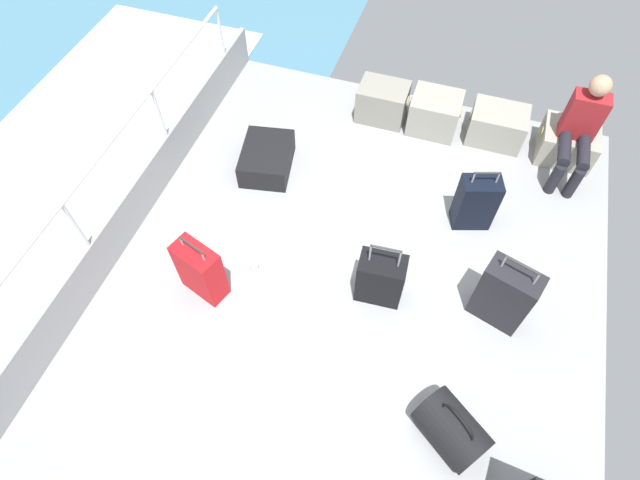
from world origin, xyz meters
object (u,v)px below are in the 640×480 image
Objects in this scene: cargo_crate_3 at (567,143)px; suitcase_3 at (200,271)px; passenger_seated at (581,128)px; suitcase_1 at (504,295)px; paper_cup at (254,267)px; suitcase_0 at (476,202)px; cargo_crate_1 at (435,113)px; duffel_bag at (452,429)px; suitcase_4 at (267,159)px; suitcase_5 at (380,278)px; cargo_crate_0 at (382,102)px; cargo_crate_2 at (497,125)px.

suitcase_3 is at bearing -137.44° from cargo_crate_3.
passenger_seated is 1.32× the size of suitcase_1.
paper_cup is (-2.59, -2.38, -0.13)m from cargo_crate_3.
suitcase_3 is (-2.12, -1.49, 0.00)m from suitcase_0.
suitcase_3 is (-2.49, -0.55, -0.04)m from suitcase_1.
paper_cup is (-2.15, -0.24, -0.28)m from suitcase_1.
cargo_crate_1 is 0.90× the size of duffel_bag.
duffel_bag is (2.29, -0.59, -0.11)m from suitcase_3.
passenger_seated is 1.45× the size of suitcase_4.
suitcase_5 is at bearing -122.73° from cargo_crate_3.
cargo_crate_0 is 0.80× the size of suitcase_0.
suitcase_5 reaches higher than suitcase_4.
cargo_crate_0 is 0.78× the size of suitcase_5.
suitcase_3 reaches higher than cargo_crate_3.
duffel_bag is (-0.64, -3.10, -0.37)m from passenger_seated.
suitcase_1 is at bearing -82.40° from cargo_crate_2.
cargo_crate_0 is 0.78× the size of suitcase_4.
suitcase_5 is (-1.45, -2.08, -0.29)m from passenger_seated.
suitcase_0 is at bearing -128.24° from passenger_seated.
passenger_seated reaches higher than cargo_crate_3.
cargo_crate_3 is at bearing -2.49° from cargo_crate_2.
passenger_seated is at bearing 77.22° from suitcase_1.
suitcase_5 is at bearing 128.39° from duffel_bag.
suitcase_5 reaches higher than cargo_crate_3.
cargo_crate_3 is at bearing 56.12° from suitcase_0.
cargo_crate_3 is at bearing 78.25° from suitcase_1.
suitcase_0 is 1.24m from suitcase_5.
duffel_bag reaches higher than cargo_crate_2.
suitcase_1 is at bearing -101.75° from cargo_crate_3.
duffel_bag is at bearing -88.42° from cargo_crate_2.
suitcase_3 is at bearing -167.51° from suitcase_1.
suitcase_4 is at bearing 90.52° from suitcase_3.
cargo_crate_1 reaches higher than paper_cup.
passenger_seated is (2.00, -0.16, 0.34)m from cargo_crate_0.
suitcase_4 is 1.18× the size of duffel_bag.
cargo_crate_1 is at bearing 173.32° from passenger_seated.
suitcase_4 is at bearing -129.40° from cargo_crate_0.
cargo_crate_3 is 3.52m from paper_cup.
suitcase_1 is at bearing 6.80° from suitcase_5.
suitcase_3 is (-2.20, -2.72, 0.11)m from cargo_crate_2.
cargo_crate_2 is at bearing 86.61° from suitcase_0.
suitcase_4 is (-1.53, -1.15, -0.08)m from cargo_crate_1.
suitcase_3 reaches higher than cargo_crate_0.
paper_cup is (0.34, 0.31, -0.24)m from suitcase_3.
suitcase_4 is (-2.94, -1.16, -0.05)m from cargo_crate_3.
cargo_crate_3 is at bearing 42.56° from suitcase_3.
suitcase_1 reaches higher than duffel_bag.
cargo_crate_0 is 0.92× the size of duffel_bag.
cargo_crate_3 is 2.19m from suitcase_1.
paper_cup is at bearing 155.16° from duffel_bag.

